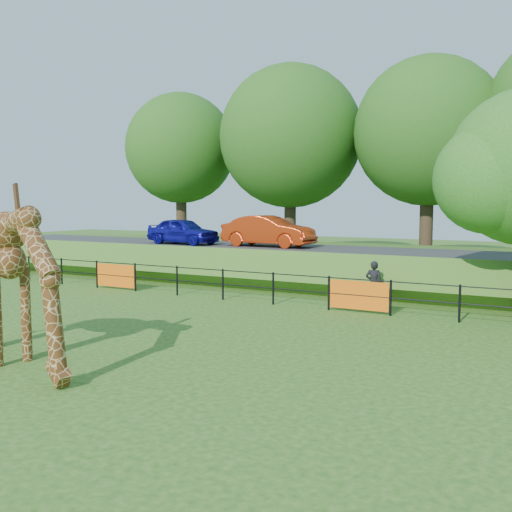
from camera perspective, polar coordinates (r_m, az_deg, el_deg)
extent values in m
plane|color=#235415|center=(12.89, -14.92, -10.28)|extent=(90.00, 90.00, 0.00)
cube|color=#235415|center=(26.07, 9.24, -0.82)|extent=(40.00, 9.00, 1.30)
cube|color=#303033|center=(24.60, 8.09, 0.48)|extent=(40.00, 5.00, 0.12)
imported|color=#1715AB|center=(27.87, -7.33, 2.50)|extent=(3.84, 1.81, 1.27)
imported|color=red|center=(26.06, 1.24, 2.50)|extent=(4.35, 1.65, 1.42)
imported|color=black|center=(19.35, 11.70, -2.70)|extent=(0.59, 0.43, 1.51)
sphere|color=#1D641C|center=(17.98, 22.36, 7.15)|extent=(3.22, 3.22, 3.22)
cylinder|color=#342217|center=(38.34, -7.47, 3.94)|extent=(0.70, 0.70, 5.00)
sphere|color=#1C4A13|center=(38.49, -7.55, 10.62)|extent=(7.20, 7.20, 7.20)
cylinder|color=#342217|center=(34.24, 3.43, 3.81)|extent=(0.70, 0.70, 5.00)
sphere|color=#1C4A13|center=(34.44, 3.48, 11.83)|extent=(8.40, 8.40, 8.40)
cylinder|color=#342217|center=(31.66, 16.66, 3.46)|extent=(0.70, 0.70, 5.00)
sphere|color=#1C4A13|center=(31.86, 16.89, 11.84)|extent=(7.80, 7.80, 7.80)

